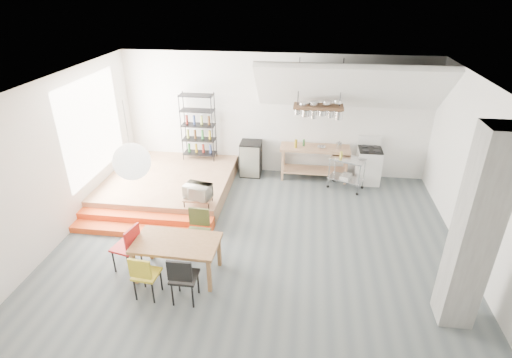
# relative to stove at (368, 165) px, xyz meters

# --- Properties ---
(floor) EXTENTS (8.00, 8.00, 0.00)m
(floor) POSITION_rel_stove_xyz_m (-2.50, -3.16, -0.48)
(floor) COLOR #4F585C
(floor) RESTS_ON ground
(wall_back) EXTENTS (8.00, 0.04, 3.20)m
(wall_back) POSITION_rel_stove_xyz_m (-2.50, 0.34, 1.12)
(wall_back) COLOR silver
(wall_back) RESTS_ON ground
(wall_left) EXTENTS (0.04, 7.00, 3.20)m
(wall_left) POSITION_rel_stove_xyz_m (-6.50, -3.16, 1.12)
(wall_left) COLOR silver
(wall_left) RESTS_ON ground
(wall_right) EXTENTS (0.04, 7.00, 3.20)m
(wall_right) POSITION_rel_stove_xyz_m (1.50, -3.16, 1.12)
(wall_right) COLOR silver
(wall_right) RESTS_ON ground
(ceiling) EXTENTS (8.00, 7.00, 0.02)m
(ceiling) POSITION_rel_stove_xyz_m (-2.50, -3.16, 2.72)
(ceiling) COLOR white
(ceiling) RESTS_ON wall_back
(slope_ceiling) EXTENTS (4.40, 1.44, 1.32)m
(slope_ceiling) POSITION_rel_stove_xyz_m (-0.70, -0.26, 2.07)
(slope_ceiling) COLOR white
(slope_ceiling) RESTS_ON wall_back
(window_pane) EXTENTS (0.02, 2.50, 2.20)m
(window_pane) POSITION_rel_stove_xyz_m (-6.48, -1.66, 1.32)
(window_pane) COLOR white
(window_pane) RESTS_ON wall_left
(platform) EXTENTS (3.00, 3.00, 0.40)m
(platform) POSITION_rel_stove_xyz_m (-5.00, -1.16, -0.28)
(platform) COLOR #996D4C
(platform) RESTS_ON ground
(step_lower) EXTENTS (3.00, 0.35, 0.13)m
(step_lower) POSITION_rel_stove_xyz_m (-5.00, -3.11, -0.41)
(step_lower) COLOR #EE501C
(step_lower) RESTS_ON ground
(step_upper) EXTENTS (3.00, 0.35, 0.27)m
(step_upper) POSITION_rel_stove_xyz_m (-5.00, -2.76, -0.35)
(step_upper) COLOR #EE501C
(step_upper) RESTS_ON ground
(concrete_column) EXTENTS (0.50, 0.50, 3.20)m
(concrete_column) POSITION_rel_stove_xyz_m (0.80, -4.66, 1.12)
(concrete_column) COLOR slate
(concrete_column) RESTS_ON ground
(kitchen_counter) EXTENTS (1.80, 0.60, 0.91)m
(kitchen_counter) POSITION_rel_stove_xyz_m (-1.40, -0.01, 0.15)
(kitchen_counter) COLOR #996D4C
(kitchen_counter) RESTS_ON ground
(stove) EXTENTS (0.60, 0.60, 1.18)m
(stove) POSITION_rel_stove_xyz_m (0.00, 0.00, 0.00)
(stove) COLOR white
(stove) RESTS_ON ground
(pot_rack) EXTENTS (1.20, 0.50, 1.43)m
(pot_rack) POSITION_rel_stove_xyz_m (-1.37, -0.23, 1.50)
(pot_rack) COLOR #412C1A
(pot_rack) RESTS_ON ceiling
(wire_shelving) EXTENTS (0.88, 0.38, 1.80)m
(wire_shelving) POSITION_rel_stove_xyz_m (-4.50, 0.04, 0.85)
(wire_shelving) COLOR black
(wire_shelving) RESTS_ON platform
(microwave_shelf) EXTENTS (0.60, 0.40, 0.16)m
(microwave_shelf) POSITION_rel_stove_xyz_m (-3.90, -2.41, 0.07)
(microwave_shelf) COLOR #996D4C
(microwave_shelf) RESTS_ON platform
(paper_lantern) EXTENTS (0.60, 0.60, 0.60)m
(paper_lantern) POSITION_rel_stove_xyz_m (-4.40, -4.22, 1.72)
(paper_lantern) COLOR white
(paper_lantern) RESTS_ON ceiling
(dining_table) EXTENTS (1.50, 0.87, 0.71)m
(dining_table) POSITION_rel_stove_xyz_m (-3.80, -4.23, 0.15)
(dining_table) COLOR brown
(dining_table) RESTS_ON ground
(chair_mustard) EXTENTS (0.43, 0.43, 0.87)m
(chair_mustard) POSITION_rel_stove_xyz_m (-4.14, -4.90, 0.04)
(chair_mustard) COLOR gold
(chair_mustard) RESTS_ON ground
(chair_black) EXTENTS (0.42, 0.42, 0.93)m
(chair_black) POSITION_rel_stove_xyz_m (-3.49, -4.92, 0.07)
(chair_black) COLOR black
(chair_black) RESTS_ON ground
(chair_olive) EXTENTS (0.44, 0.44, 0.93)m
(chair_olive) POSITION_rel_stove_xyz_m (-3.59, -3.55, 0.07)
(chair_olive) COLOR #4C5528
(chair_olive) RESTS_ON ground
(chair_red) EXTENTS (0.51, 0.51, 0.93)m
(chair_red) POSITION_rel_stove_xyz_m (-4.70, -4.23, 0.08)
(chair_red) COLOR red
(chair_red) RESTS_ON ground
(rolling_cart) EXTENTS (0.94, 0.75, 0.83)m
(rolling_cart) POSITION_rel_stove_xyz_m (-0.59, -0.46, 0.06)
(rolling_cart) COLOR silver
(rolling_cart) RESTS_ON ground
(mini_fridge) EXTENTS (0.55, 0.55, 0.94)m
(mini_fridge) POSITION_rel_stove_xyz_m (-3.09, 0.04, -0.01)
(mini_fridge) COLOR black
(mini_fridge) RESTS_ON ground
(microwave) EXTENTS (0.63, 0.50, 0.31)m
(microwave) POSITION_rel_stove_xyz_m (-3.90, -2.41, 0.24)
(microwave) COLOR beige
(microwave) RESTS_ON microwave_shelf
(bowl) EXTENTS (0.25, 0.25, 0.05)m
(bowl) POSITION_rel_stove_xyz_m (-1.25, -0.06, 0.45)
(bowl) COLOR silver
(bowl) RESTS_ON kitchen_counter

